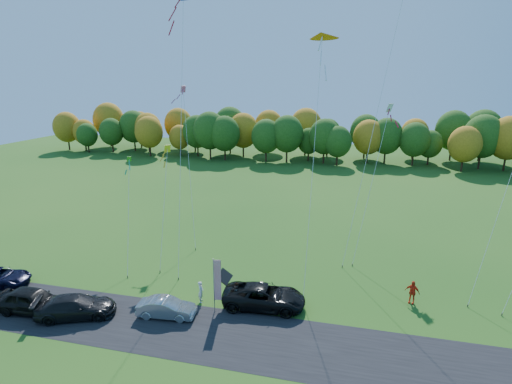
% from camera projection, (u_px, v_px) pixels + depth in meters
% --- Properties ---
extents(ground, '(160.00, 160.00, 0.00)m').
position_uv_depth(ground, '(237.00, 303.00, 29.84)').
color(ground, '#1D4C14').
extents(asphalt_strip, '(90.00, 6.00, 0.01)m').
position_uv_depth(asphalt_strip, '(220.00, 335.00, 26.10)').
color(asphalt_strip, black).
rests_on(asphalt_strip, ground).
extents(tree_line, '(116.00, 12.00, 10.00)m').
position_uv_depth(tree_line, '(313.00, 162.00, 81.26)').
color(tree_line, '#1E4711').
rests_on(tree_line, ground).
extents(black_suv, '(6.23, 3.26, 1.67)m').
position_uv_depth(black_suv, '(264.00, 296.00, 29.17)').
color(black_suv, black).
rests_on(black_suv, ground).
extents(silver_sedan, '(4.21, 1.85, 1.35)m').
position_uv_depth(silver_sedan, '(166.00, 308.00, 28.00)').
color(silver_sedan, '#9E9FA2').
rests_on(silver_sedan, ground).
extents(dark_truck_a, '(5.79, 4.06, 1.56)m').
position_uv_depth(dark_truck_a, '(76.00, 307.00, 27.97)').
color(dark_truck_a, black).
rests_on(dark_truck_a, ground).
extents(dark_truck_b, '(5.34, 2.36, 1.78)m').
position_uv_depth(dark_truck_b, '(32.00, 301.00, 28.49)').
color(dark_truck_b, black).
rests_on(dark_truck_b, ground).
extents(person_tailgate_a, '(0.54, 0.69, 1.66)m').
position_uv_depth(person_tailgate_a, '(201.00, 292.00, 29.81)').
color(person_tailgate_a, silver).
rests_on(person_tailgate_a, ground).
extents(person_tailgate_b, '(0.66, 0.82, 1.64)m').
position_uv_depth(person_tailgate_b, '(237.00, 293.00, 29.70)').
color(person_tailgate_b, gray).
rests_on(person_tailgate_b, ground).
extents(person_east, '(1.14, 0.78, 1.80)m').
position_uv_depth(person_east, '(412.00, 292.00, 29.63)').
color(person_east, red).
rests_on(person_east, ground).
extents(feather_flag, '(0.54, 0.18, 4.13)m').
position_uv_depth(feather_flag, '(217.00, 280.00, 28.11)').
color(feather_flag, '#999999').
rests_on(feather_flag, ground).
extents(kite_delta_blue, '(4.68, 12.04, 25.77)m').
position_uv_depth(kite_delta_blue, '(181.00, 122.00, 35.46)').
color(kite_delta_blue, '#4C3F33').
rests_on(kite_delta_blue, ground).
extents(kite_parafoil_orange, '(7.45, 12.72, 33.94)m').
position_uv_depth(kite_parafoil_orange, '(386.00, 72.00, 35.98)').
color(kite_parafoil_orange, '#4C3F33').
rests_on(kite_parafoil_orange, ground).
extents(kite_delta_red, '(2.64, 10.98, 21.17)m').
position_uv_depth(kite_delta_red, '(316.00, 125.00, 32.18)').
color(kite_delta_red, '#4C3F33').
rests_on(kite_delta_red, ground).
extents(kite_parafoil_rainbow, '(6.78, 7.94, 18.71)m').
position_uv_depth(kite_parafoil_rainbow, '(511.00, 176.00, 29.70)').
color(kite_parafoil_rainbow, '#4C3F33').
rests_on(kite_parafoil_rainbow, ground).
extents(kite_diamond_yellow, '(1.70, 5.62, 10.71)m').
position_uv_depth(kite_diamond_yellow, '(164.00, 206.00, 35.64)').
color(kite_diamond_yellow, '#4C3F33').
rests_on(kite_diamond_yellow, ground).
extents(kite_diamond_green, '(3.07, 6.51, 9.42)m').
position_uv_depth(kite_diamond_green, '(128.00, 214.00, 35.56)').
color(kite_diamond_green, '#4C3F33').
rests_on(kite_diamond_green, ground).
extents(kite_diamond_white, '(3.32, 7.95, 14.34)m').
position_uv_depth(kite_diamond_white, '(372.00, 183.00, 37.01)').
color(kite_diamond_white, '#4C3F33').
rests_on(kite_diamond_white, ground).
extents(kite_diamond_pink, '(4.64, 8.60, 15.82)m').
position_uv_depth(kite_diamond_pink, '(189.00, 164.00, 41.26)').
color(kite_diamond_pink, '#4C3F33').
rests_on(kite_diamond_pink, ground).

